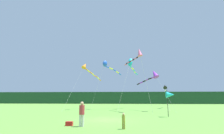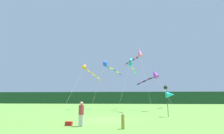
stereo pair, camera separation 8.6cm
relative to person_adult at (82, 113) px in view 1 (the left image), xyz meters
name	(u,v)px [view 1 (the left image)]	position (x,y,z in m)	size (l,w,h in m)	color
ground_plane	(107,120)	(1.44, 3.96, -0.99)	(120.00, 120.00, 0.00)	#5B9338
distant_treeline	(120,98)	(1.44, 48.96, 1.07)	(108.00, 3.34, 4.12)	#1E4228
person_adult	(82,113)	(0.00, 0.00, 0.00)	(0.39, 0.39, 1.77)	silver
person_child	(124,120)	(3.05, -0.73, -0.40)	(0.23, 0.23, 1.05)	olive
cooler_box	(69,124)	(-1.01, 0.34, -0.83)	(0.51, 0.32, 0.31)	red
banner_flag_pole	(170,95)	(8.15, 6.85, 1.38)	(0.90, 0.70, 2.91)	black
kite_cyan	(131,64)	(4.32, 20.08, 7.67)	(4.05, 8.96, 9.79)	#B2B2B2
kite_rainbow	(138,54)	(5.22, 13.25, 7.76)	(3.72, 5.65, 9.67)	#B2B2B2
kite_orange	(87,68)	(-4.02, 18.57, 6.62)	(4.40, 10.72, 8.61)	#B2B2B2
kite_purple	(153,75)	(7.72, 14.83, 4.72)	(4.84, 6.27, 6.64)	#B2B2B2
kite_blue	(107,65)	(-0.16, 18.21, 7.04)	(5.04, 5.95, 8.93)	#B2B2B2
kite_black	(165,88)	(11.17, 22.23, 3.08)	(1.88, 9.01, 4.91)	#B2B2B2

